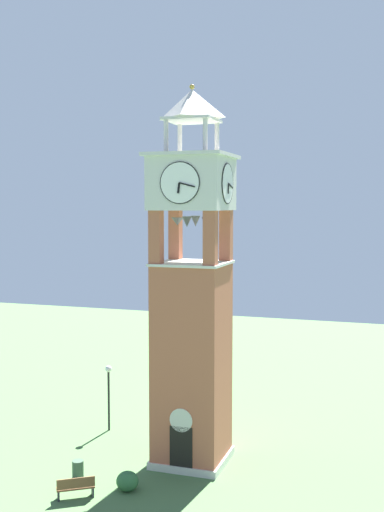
{
  "coord_description": "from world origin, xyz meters",
  "views": [
    {
      "loc": [
        9.55,
        -28.58,
        12.42
      ],
      "look_at": [
        0.0,
        0.0,
        10.0
      ],
      "focal_mm": 44.9,
      "sensor_mm": 36.0,
      "label": 1
    }
  ],
  "objects_px": {
    "lamp_post": "(109,385)",
    "trash_bin": "(78,469)",
    "clock_tower": "(192,309)",
    "park_bench": "(76,487)"
  },
  "relations": [
    {
      "from": "park_bench",
      "to": "clock_tower",
      "type": "bearing_deg",
      "value": 57.35
    },
    {
      "from": "lamp_post",
      "to": "trash_bin",
      "type": "xyz_separation_m",
      "value": [
        1.38,
        -6.06,
        -2.14
      ]
    },
    {
      "from": "lamp_post",
      "to": "trash_bin",
      "type": "relative_size",
      "value": 4.53
    },
    {
      "from": "park_bench",
      "to": "trash_bin",
      "type": "bearing_deg",
      "value": 116.06
    },
    {
      "from": "trash_bin",
      "to": "lamp_post",
      "type": "bearing_deg",
      "value": 102.79
    },
    {
      "from": "park_bench",
      "to": "lamp_post",
      "type": "xyz_separation_m",
      "value": [
        -2.29,
        7.93,
        2.05
      ]
    },
    {
      "from": "lamp_post",
      "to": "trash_bin",
      "type": "bearing_deg",
      "value": -77.21
    },
    {
      "from": "clock_tower",
      "to": "lamp_post",
      "type": "xyz_separation_m",
      "value": [
        -5.7,
        2.61,
        -4.94
      ]
    },
    {
      "from": "clock_tower",
      "to": "lamp_post",
      "type": "bearing_deg",
      "value": 155.44
    },
    {
      "from": "clock_tower",
      "to": "park_bench",
      "type": "height_order",
      "value": "clock_tower"
    }
  ]
}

